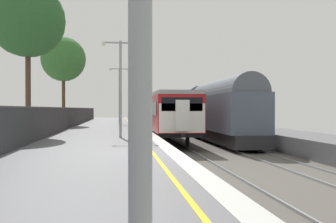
% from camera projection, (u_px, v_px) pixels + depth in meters
% --- Properties ---
extents(ground, '(17.40, 110.00, 1.21)m').
position_uv_depth(ground, '(236.00, 169.00, 14.00)').
color(ground, slate).
extents(commuter_train_at_platform, '(2.83, 60.61, 3.81)m').
position_uv_depth(commuter_train_at_platform, '(146.00, 111.00, 52.23)').
color(commuter_train_at_platform, maroon).
rests_on(commuter_train_at_platform, ground).
extents(freight_train_adjacent_track, '(2.60, 27.59, 4.66)m').
position_uv_depth(freight_train_adjacent_track, '(203.00, 109.00, 35.55)').
color(freight_train_adjacent_track, '#232326').
rests_on(freight_train_adjacent_track, ground).
extents(signal_gantry, '(1.10, 0.24, 4.77)m').
position_uv_depth(signal_gantry, '(141.00, 94.00, 37.80)').
color(signal_gantry, '#47474C').
rests_on(signal_gantry, ground).
extents(speed_limit_sign, '(0.59, 0.08, 2.90)m').
position_uv_depth(speed_limit_sign, '(139.00, 106.00, 33.66)').
color(speed_limit_sign, '#59595B').
rests_on(speed_limit_sign, ground).
extents(platform_lamp_mid, '(2.00, 0.20, 5.22)m').
position_uv_depth(platform_lamp_mid, '(121.00, 80.00, 21.03)').
color(platform_lamp_mid, '#93999E').
rests_on(platform_lamp_mid, ground).
extents(platform_lamp_far, '(2.00, 0.20, 5.73)m').
position_uv_depth(platform_lamp_far, '(119.00, 91.00, 39.82)').
color(platform_lamp_far, '#93999E').
rests_on(platform_lamp_far, ground).
extents(platform_back_fence, '(0.07, 99.00, 1.66)m').
position_uv_depth(platform_back_fence, '(0.00, 129.00, 12.96)').
color(platform_back_fence, '#282B2D').
rests_on(platform_back_fence, ground).
extents(background_tree_left, '(4.33, 4.33, 8.57)m').
position_uv_depth(background_tree_left, '(64.00, 61.00, 38.04)').
color(background_tree_left, '#473323').
rests_on(background_tree_left, ground).
extents(background_tree_centre, '(4.53, 4.53, 9.26)m').
position_uv_depth(background_tree_centre, '(26.00, 23.00, 23.87)').
color(background_tree_centre, '#473323').
rests_on(background_tree_centre, ground).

